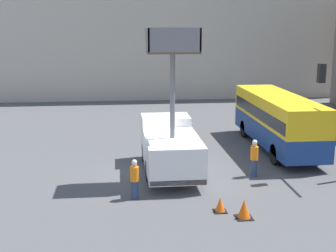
# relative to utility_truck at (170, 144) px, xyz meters

# --- Properties ---
(ground_plane) EXTENTS (120.00, 120.00, 0.00)m
(ground_plane) POSITION_rel_utility_truck_xyz_m (-0.79, 0.23, -1.52)
(ground_plane) COLOR #4C4C4F
(building_backdrop_far) EXTENTS (44.00, 10.00, 14.60)m
(building_backdrop_far) POSITION_rel_utility_truck_xyz_m (-0.79, 28.06, 5.78)
(building_backdrop_far) COLOR #BCB2A3
(building_backdrop_far) RESTS_ON ground_plane
(utility_truck) EXTENTS (2.59, 6.49, 7.26)m
(utility_truck) POSITION_rel_utility_truck_xyz_m (0.00, 0.00, 0.00)
(utility_truck) COLOR white
(utility_truck) RESTS_ON ground_plane
(city_bus) EXTENTS (2.55, 10.12, 3.26)m
(city_bus) POSITION_rel_utility_truck_xyz_m (6.94, 3.94, 0.40)
(city_bus) COLOR navy
(city_bus) RESTS_ON ground_plane
(road_worker_near_truck) EXTENTS (0.38, 0.38, 1.76)m
(road_worker_near_truck) POSITION_rel_utility_truck_xyz_m (-1.92, -3.46, -0.64)
(road_worker_near_truck) COLOR navy
(road_worker_near_truck) RESTS_ON ground_plane
(road_worker_directing) EXTENTS (0.38, 0.38, 1.87)m
(road_worker_directing) POSITION_rel_utility_truck_xyz_m (4.09, -1.03, -0.58)
(road_worker_directing) COLOR navy
(road_worker_directing) RESTS_ON ground_plane
(traffic_cone_near_truck) EXTENTS (0.66, 0.66, 0.75)m
(traffic_cone_near_truck) POSITION_rel_utility_truck_xyz_m (2.24, -6.00, -1.16)
(traffic_cone_near_truck) COLOR black
(traffic_cone_near_truck) RESTS_ON ground_plane
(traffic_cone_mid_road) EXTENTS (0.53, 0.53, 0.61)m
(traffic_cone_mid_road) POSITION_rel_utility_truck_xyz_m (1.45, -5.28, -1.23)
(traffic_cone_mid_road) COLOR black
(traffic_cone_mid_road) RESTS_ON ground_plane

